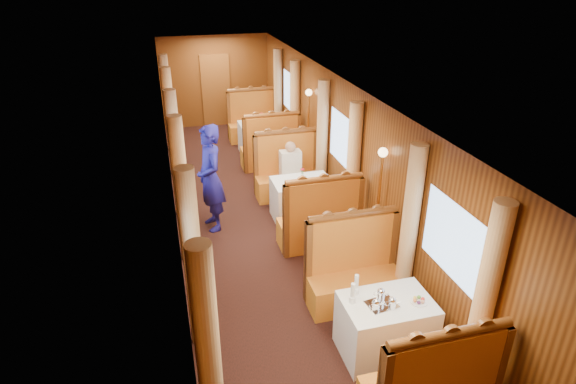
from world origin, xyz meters
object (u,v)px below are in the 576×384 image
object	(u,v)px
banquette_far_aft	(253,124)
teapot_right	(392,304)
rose_vase_far	(261,116)
banquette_near_aft	(353,275)
banquette_mid_fwd	(319,224)
teapot_left	(376,306)
teapot_back	(381,296)
table_mid	(302,199)
fruit_plate	(419,301)
steward	(211,178)
table_far	(261,138)
rose_vase_mid	(302,172)
banquette_mid_aft	(287,175)
banquette_far_fwd	(271,150)
tea_tray	(382,305)
table_near	(385,327)
passenger	(291,165)

from	to	relation	value
banquette_far_aft	teapot_right	size ratio (longest dim) A/B	9.16
rose_vase_far	teapot_right	bearing A→B (deg)	-90.30
banquette_near_aft	banquette_mid_fwd	size ratio (longest dim) A/B	1.00
banquette_far_aft	teapot_left	bearing A→B (deg)	-91.46
teapot_back	banquette_far_aft	bearing A→B (deg)	113.76
teapot_left	rose_vase_far	size ratio (longest dim) A/B	0.42
table_mid	banquette_mid_fwd	size ratio (longest dim) A/B	0.78
fruit_plate	steward	bearing A→B (deg)	117.78
table_mid	fruit_plate	xyz separation A→B (m)	(0.33, -3.60, 0.39)
steward	table_mid	bearing A→B (deg)	76.09
teapot_back	fruit_plate	size ratio (longest dim) A/B	0.76
table_far	fruit_plate	bearing A→B (deg)	-87.31
table_far	banquette_far_aft	distance (m)	1.02
fruit_plate	rose_vase_mid	world-z (taller)	rose_vase_mid
table_mid	steward	size ratio (longest dim) A/B	0.56
banquette_mid_aft	banquette_far_fwd	world-z (taller)	same
table_mid	tea_tray	xyz separation A→B (m)	(-0.10, -3.54, 0.38)
table_near	banquette_far_aft	distance (m)	8.01
fruit_plate	banquette_mid_fwd	bearing A→B (deg)	97.36
rose_vase_far	steward	distance (m)	3.80
rose_vase_mid	banquette_near_aft	bearing A→B (deg)	-89.93
banquette_mid_fwd	rose_vase_far	xyz separation A→B (m)	(0.02, 4.53, 0.50)
banquette_near_aft	teapot_right	size ratio (longest dim) A/B	9.16
banquette_far_fwd	rose_vase_mid	distance (m)	2.56
tea_tray	banquette_near_aft	bearing A→B (deg)	84.57
table_near	rose_vase_far	xyz separation A→B (m)	(0.02, 7.02, 0.55)
banquette_mid_aft	teapot_right	distance (m)	4.65
table_mid	steward	world-z (taller)	steward
fruit_plate	teapot_right	bearing A→B (deg)	-176.42
teapot_right	rose_vase_far	xyz separation A→B (m)	(0.04, 7.14, 0.12)
banquette_mid_fwd	banquette_far_fwd	world-z (taller)	same
fruit_plate	steward	world-z (taller)	steward
teapot_back	tea_tray	bearing A→B (deg)	-80.04
banquette_mid_aft	tea_tray	distance (m)	4.56
teapot_left	teapot_back	xyz separation A→B (m)	(0.13, 0.15, 0.00)
table_near	table_far	bearing A→B (deg)	90.00
teapot_right	steward	distance (m)	4.04
fruit_plate	tea_tray	bearing A→B (deg)	171.39
banquette_near_aft	table_mid	distance (m)	2.49
fruit_plate	steward	distance (m)	4.17
table_mid	teapot_back	distance (m)	3.48
banquette_mid_fwd	tea_tray	size ratio (longest dim) A/B	3.94
teapot_left	steward	bearing A→B (deg)	112.70
banquette_mid_aft	table_far	size ratio (longest dim) A/B	1.28
banquette_near_aft	passenger	distance (m)	3.26
banquette_near_aft	teapot_back	size ratio (longest dim) A/B	8.66
rose_vase_far	banquette_near_aft	bearing A→B (deg)	-90.18
banquette_far_aft	rose_vase_far	bearing A→B (deg)	-88.89
teapot_left	rose_vase_far	xyz separation A→B (m)	(0.23, 7.13, 0.12)
steward	passenger	bearing A→B (deg)	101.93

